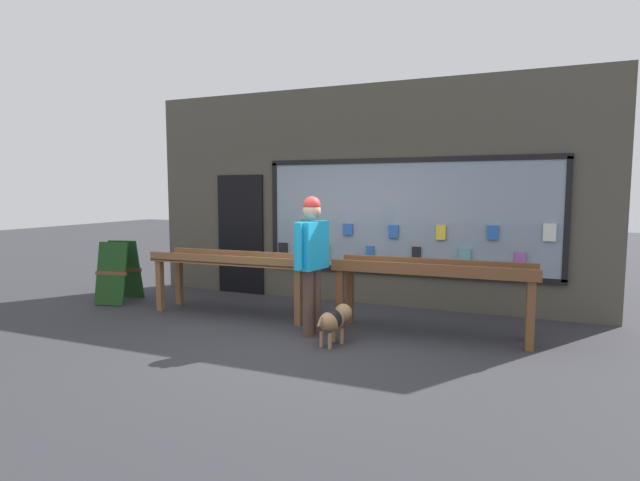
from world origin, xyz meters
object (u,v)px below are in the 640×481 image
small_dog (334,319)px  display_table_left (233,265)px  sandwich_board_sign (119,271)px  person_browsing (312,254)px  display_table_right (432,276)px

small_dog → display_table_left: bearing=80.7°
display_table_left → sandwich_board_sign: 2.19m
display_table_left → small_dog: (1.91, -0.82, -0.42)m
display_table_left → small_dog: display_table_left is taller
display_table_left → small_dog: bearing=-23.3°
person_browsing → display_table_left: bearing=80.3°
display_table_right → sandwich_board_sign: bearing=-179.7°
small_dog → sandwich_board_sign: (-4.09, 0.79, 0.20)m
display_table_left → person_browsing: person_browsing is taller
display_table_right → display_table_left: bearing=180.0°
display_table_left → person_browsing: bearing=-19.9°
small_dog → sandwich_board_sign: 4.17m
display_table_left → sandwich_board_sign: bearing=-179.2°
display_table_right → small_dog: 1.37m
display_table_right → small_dog: size_ratio=4.01×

